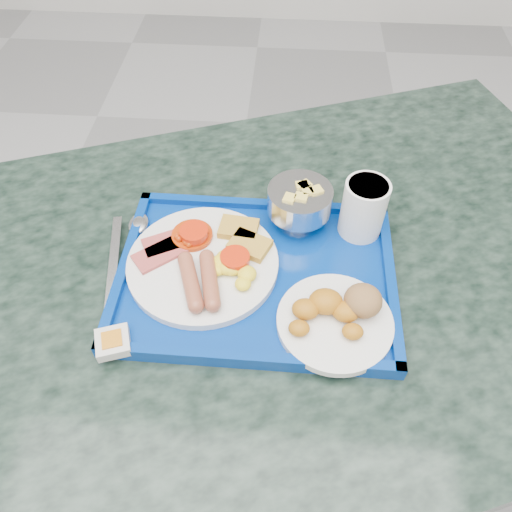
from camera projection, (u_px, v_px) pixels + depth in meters
The scene contains 9 objects.
table at pixel (281, 331), 0.89m from camera, with size 1.34×1.12×0.71m.
tray at pixel (256, 276), 0.73m from camera, with size 0.40×0.30×0.02m.
main_plate at pixel (207, 261), 0.73m from camera, with size 0.22×0.22×0.03m.
bread_plate at pixel (338, 315), 0.66m from camera, with size 0.16×0.16×0.05m.
fruit_bowl at pixel (300, 201), 0.76m from camera, with size 0.10×0.10×0.07m.
juice_cup at pixel (364, 207), 0.75m from camera, with size 0.07×0.07×0.09m.
spoon at pixel (135, 236), 0.77m from camera, with size 0.03×0.19×0.01m.
knife at pixel (113, 264), 0.74m from camera, with size 0.01×0.19×0.00m, color silver.
jam_packet at pixel (113, 342), 0.65m from camera, with size 0.05×0.05×0.02m.
Camera 1 is at (0.18, 0.16, 1.30)m, focal length 35.00 mm.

